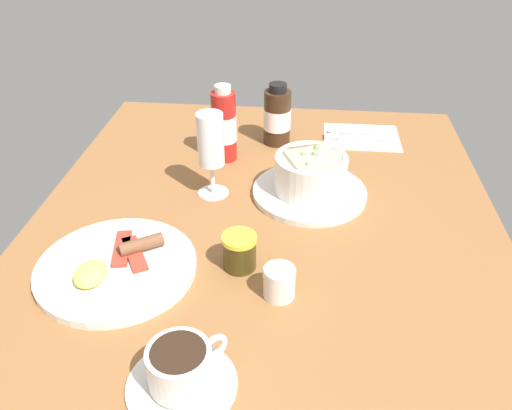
% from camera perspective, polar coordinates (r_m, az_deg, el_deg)
% --- Properties ---
extents(ground_plane, '(1.10, 0.84, 0.03)m').
position_cam_1_polar(ground_plane, '(0.91, 0.77, -3.86)').
color(ground_plane, brown).
extents(porridge_bowl, '(0.22, 0.22, 0.09)m').
position_cam_1_polar(porridge_bowl, '(0.99, 5.97, 3.02)').
color(porridge_bowl, silver).
rests_on(porridge_bowl, ground_plane).
extents(cutlery_setting, '(0.14, 0.17, 0.01)m').
position_cam_1_polar(cutlery_setting, '(1.24, 11.26, 7.39)').
color(cutlery_setting, silver).
rests_on(cutlery_setting, ground_plane).
extents(coffee_cup, '(0.14, 0.14, 0.06)m').
position_cam_1_polar(coffee_cup, '(0.66, -8.21, -17.49)').
color(coffee_cup, silver).
rests_on(coffee_cup, ground_plane).
extents(creamer_jug, '(0.05, 0.06, 0.06)m').
position_cam_1_polar(creamer_jug, '(0.77, 2.50, -8.39)').
color(creamer_jug, silver).
rests_on(creamer_jug, ground_plane).
extents(wine_glass, '(0.06, 0.06, 0.17)m').
position_cam_1_polar(wine_glass, '(0.96, -4.97, 6.67)').
color(wine_glass, white).
rests_on(wine_glass, ground_plane).
extents(jam_jar, '(0.05, 0.05, 0.06)m').
position_cam_1_polar(jam_jar, '(0.81, -1.81, -5.09)').
color(jam_jar, '#3C3211').
rests_on(jam_jar, ground_plane).
extents(sauce_bottle_brown, '(0.06, 0.06, 0.14)m').
position_cam_1_polar(sauce_bottle_brown, '(1.17, 2.50, 9.63)').
color(sauce_bottle_brown, '#382314').
rests_on(sauce_bottle_brown, ground_plane).
extents(sauce_bottle_red, '(0.05, 0.05, 0.16)m').
position_cam_1_polar(sauce_bottle_red, '(1.10, -3.51, 8.64)').
color(sauce_bottle_red, '#B21E19').
rests_on(sauce_bottle_red, ground_plane).
extents(breakfast_plate, '(0.25, 0.25, 0.04)m').
position_cam_1_polar(breakfast_plate, '(0.85, -15.06, -6.54)').
color(breakfast_plate, silver).
rests_on(breakfast_plate, ground_plane).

